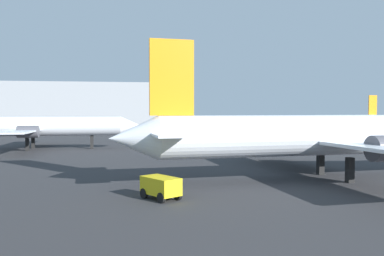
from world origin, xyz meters
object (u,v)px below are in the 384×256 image
(airplane_distant, at_px, (347,121))
(airplane_at_gate, at_px, (348,135))
(airplane_on_taxiway, at_px, (36,126))
(baggage_cart, at_px, (161,186))

(airplane_distant, bearing_deg, airplane_at_gate, 49.70)
(airplane_at_gate, distance_m, airplane_on_taxiway, 39.73)
(airplane_on_taxiway, relative_size, airplane_distant, 1.15)
(airplane_on_taxiway, relative_size, baggage_cart, 9.95)
(baggage_cart, bearing_deg, airplane_at_gate, 77.61)
(airplane_on_taxiway, height_order, baggage_cart, airplane_on_taxiway)
(airplane_on_taxiway, distance_m, baggage_cart, 35.75)
(baggage_cart, bearing_deg, airplane_distant, 110.77)
(airplane_distant, xyz_separation_m, baggage_cart, (-49.24, -65.55, -1.98))
(airplane_at_gate, distance_m, baggage_cart, 15.93)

